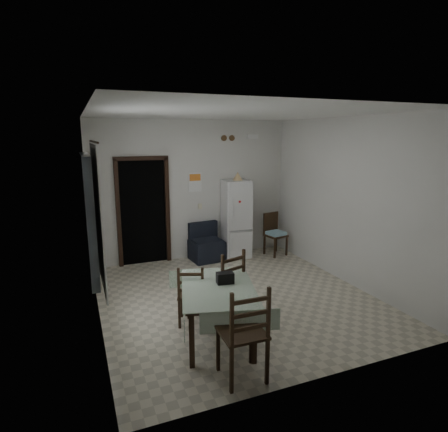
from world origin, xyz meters
name	(u,v)px	position (x,y,z in m)	size (l,w,h in m)	color
ground	(235,297)	(0.00, 0.00, 0.00)	(4.50, 4.50, 0.00)	#BDB49A
ceiling	(237,113)	(0.00, 0.00, 2.90)	(4.20, 4.50, 0.02)	white
wall_back	(193,190)	(0.00, 2.25, 1.45)	(4.20, 0.02, 2.90)	silver
wall_front	(327,250)	(0.00, -2.25, 1.45)	(4.20, 0.02, 2.90)	silver
wall_left	(93,221)	(-2.10, 0.00, 1.45)	(0.02, 4.50, 2.90)	silver
wall_right	(346,201)	(2.10, 0.00, 1.45)	(0.02, 4.50, 2.90)	silver
doorway	(141,210)	(-1.05, 2.45, 1.06)	(1.06, 0.52, 2.22)	black
window_recess	(89,217)	(-2.15, -0.20, 1.55)	(0.10, 1.20, 1.60)	silver
curtain	(98,216)	(-2.04, -0.20, 1.55)	(0.02, 1.45, 1.85)	silver
curtain_rod	(94,142)	(-2.03, -0.20, 2.50)	(0.02, 0.02, 1.60)	black
calendar	(195,182)	(0.05, 2.24, 1.62)	(0.28, 0.02, 0.40)	white
calendar_image	(195,177)	(0.05, 2.23, 1.72)	(0.24, 0.01, 0.14)	orange
light_switch	(200,206)	(0.15, 2.24, 1.10)	(0.08, 0.02, 0.12)	beige
vent_left	(224,138)	(0.70, 2.23, 2.52)	(0.12, 0.12, 0.03)	brown
vent_right	(232,138)	(0.88, 2.23, 2.52)	(0.12, 0.12, 0.03)	brown
emergency_light	(252,137)	(1.35, 2.21, 2.55)	(0.25, 0.07, 0.09)	white
fridge	(236,219)	(0.85, 1.93, 0.83)	(0.54, 0.54, 1.66)	silver
tan_cone	(238,176)	(0.88, 1.92, 1.74)	(0.21, 0.21, 0.17)	tan
navy_seat	(207,242)	(0.18, 1.93, 0.39)	(0.64, 0.62, 0.78)	black
corner_chair	(276,234)	(1.70, 1.70, 0.46)	(0.40, 0.40, 0.92)	black
dining_table	(218,313)	(-0.72, -1.07, 0.36)	(0.90, 1.37, 0.71)	#9DB097
black_bag	(225,278)	(-0.59, -0.99, 0.78)	(0.22, 0.13, 0.14)	black
dining_chair_far_left	(192,294)	(-0.90, -0.54, 0.43)	(0.37, 0.37, 0.86)	black
dining_chair_far_right	(224,284)	(-0.43, -0.58, 0.52)	(0.44, 0.44, 1.04)	black
dining_chair_near_head	(242,331)	(-0.77, -1.91, 0.55)	(0.47, 0.47, 1.09)	black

